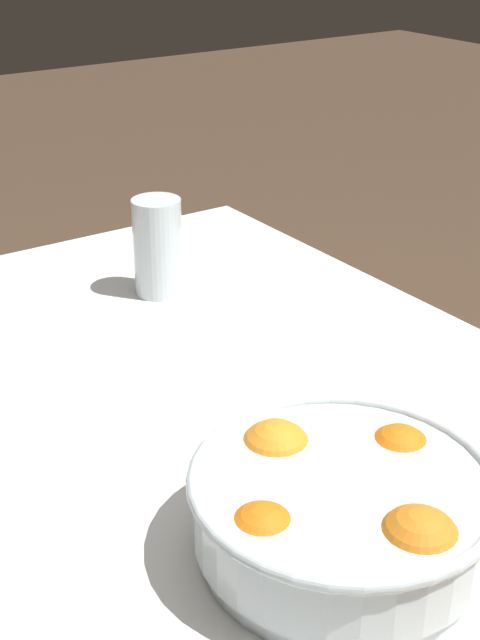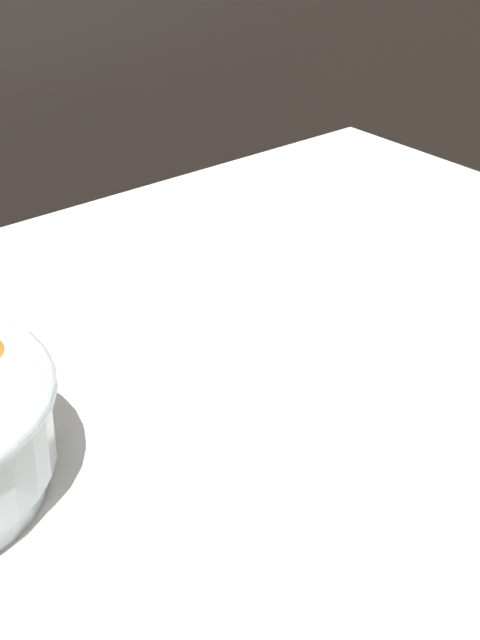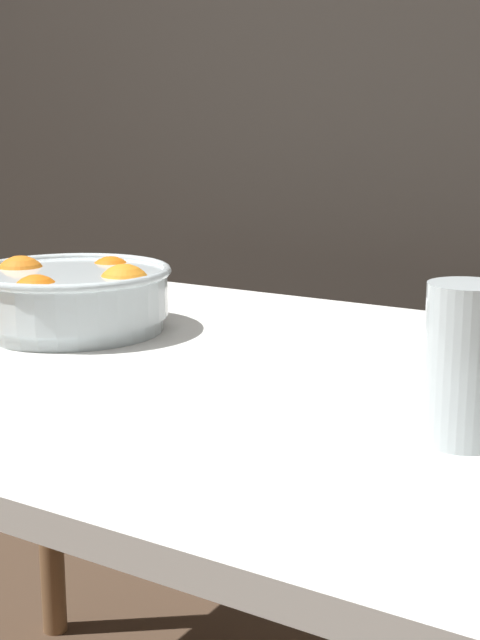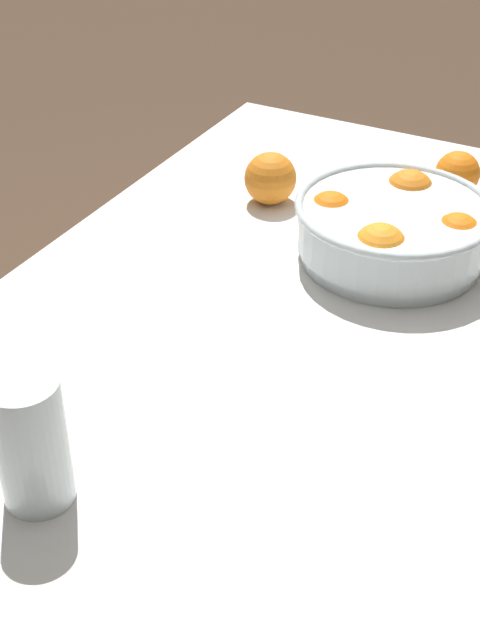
{
  "view_description": "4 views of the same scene",
  "coord_description": "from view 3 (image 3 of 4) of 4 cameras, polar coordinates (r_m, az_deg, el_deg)",
  "views": [
    {
      "loc": [
        -0.7,
        0.47,
        1.31
      ],
      "look_at": [
        0.11,
        -0.07,
        0.83
      ],
      "focal_mm": 50.0,
      "sensor_mm": 36.0,
      "label": 1
    },
    {
      "loc": [
        -0.42,
        -0.63,
        1.25
      ],
      "look_at": [
        0.06,
        -0.05,
        0.84
      ],
      "focal_mm": 60.0,
      "sensor_mm": 36.0,
      "label": 2
    },
    {
      "loc": [
        0.61,
        -0.87,
        1.04
      ],
      "look_at": [
        0.08,
        -0.01,
        0.81
      ],
      "focal_mm": 50.0,
      "sensor_mm": 36.0,
      "label": 3
    },
    {
      "loc": [
        0.84,
        0.36,
        1.41
      ],
      "look_at": [
        0.07,
        -0.05,
        0.8
      ],
      "focal_mm": 50.0,
      "sensor_mm": 36.0,
      "label": 4
    }
  ],
  "objects": [
    {
      "name": "fruit_bowl",
      "position": [
        1.25,
        -10.74,
        1.59
      ],
      "size": [
        0.28,
        0.28,
        0.1
      ],
      "color": "silver",
      "rests_on": "dining_table"
    },
    {
      "name": "dining_table",
      "position": [
        1.12,
        -3.3,
        -6.51
      ],
      "size": [
        1.31,
        0.84,
        0.75
      ],
      "color": "white",
      "rests_on": "ground_plane"
    },
    {
      "name": "juice_glass",
      "position": [
        0.82,
        14.15,
        -3.07
      ],
      "size": [
        0.07,
        0.07,
        0.15
      ],
      "color": "#F4A314",
      "rests_on": "dining_table"
    }
  ]
}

